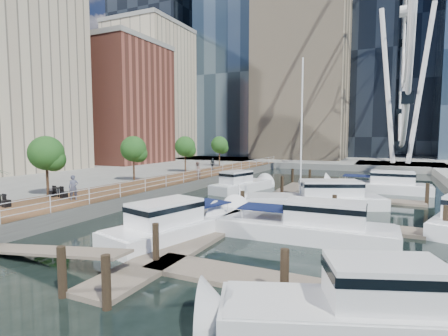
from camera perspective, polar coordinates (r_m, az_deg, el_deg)
ground at (r=19.35m, az=-14.78°, el=-11.67°), size 520.00×520.00×0.00m
boardwalk at (r=36.27m, az=-10.50°, el=-2.93°), size 6.00×60.00×1.00m
seawall at (r=34.62m, az=-6.46°, el=-3.26°), size 0.25×60.00×1.00m
land_far at (r=116.87m, az=19.27°, el=2.39°), size 200.00×114.00×1.00m
pier at (r=66.37m, az=26.82°, el=0.24°), size 14.00×12.00×1.00m
railing at (r=34.54m, az=-6.62°, el=-1.57°), size 0.10×60.00×1.05m
floating_docks at (r=24.98m, az=15.48°, el=-6.71°), size 16.00×34.00×2.60m
midrise_condos at (r=61.77m, az=-23.22°, el=12.06°), size 19.00×67.00×28.00m
ferris_wheel at (r=69.24m, az=27.74°, el=21.69°), size 5.80×45.60×47.80m
street_trees at (r=36.62m, az=-14.57°, el=3.02°), size 2.60×42.60×4.60m
yacht_foreground at (r=19.89m, az=12.79°, el=-11.16°), size 10.51×3.07×2.15m
pedestrian_near at (r=27.34m, az=-23.36°, el=-2.94°), size 0.74×0.78×1.80m
pedestrian_mid at (r=37.80m, az=-4.38°, el=-0.38°), size 0.82×0.98×1.82m
pedestrian_far at (r=48.07m, az=-1.87°, el=0.69°), size 1.02×0.75×1.61m
moored_yachts at (r=27.41m, az=16.00°, el=-6.72°), size 23.93×31.99×11.50m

